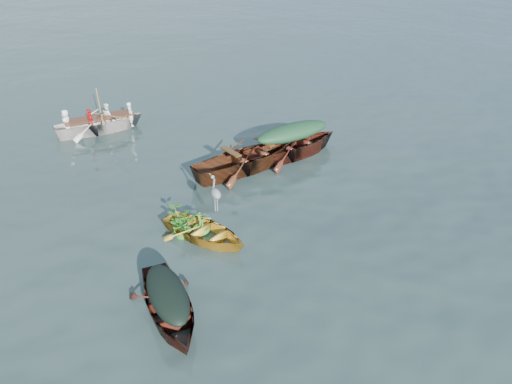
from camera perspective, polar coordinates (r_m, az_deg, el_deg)
ground at (r=12.53m, az=6.87°, el=-4.31°), size 140.00×140.00×0.00m
yellow_dinghy at (r=12.16m, az=-5.86°, el=-5.37°), size 2.54×3.15×0.77m
dark_covered_boat at (r=10.15m, az=-9.82°, el=-13.80°), size 1.43×3.47×0.84m
green_tarp_boat at (r=16.30m, az=4.10°, el=4.06°), size 5.08×2.20×1.18m
open_wooden_boat at (r=15.39m, az=-0.93°, el=2.58°), size 5.30×2.46×1.24m
rowed_boat at (r=19.06m, az=-17.26°, el=6.58°), size 4.50×1.59×1.06m
dark_tarp_cover at (r=9.75m, az=-10.12°, el=-11.12°), size 0.79×1.91×0.40m
green_tarp_cover at (r=15.96m, az=4.21°, el=6.84°), size 2.79×1.21×0.52m
thwart_benches at (r=15.12m, az=-0.95°, el=4.75°), size 2.68×1.39×0.04m
heron at (r=12.10m, az=-4.60°, el=-0.78°), size 0.44×0.49×0.92m
dinghy_weeds at (r=12.13m, az=-7.95°, el=-1.79°), size 1.06×1.13×0.60m
rowers at (r=18.76m, az=-17.66°, el=9.15°), size 3.17×1.38×0.76m
oars at (r=18.87m, az=-17.50°, el=8.15°), size 0.75×2.63×0.06m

